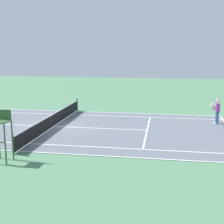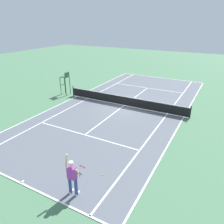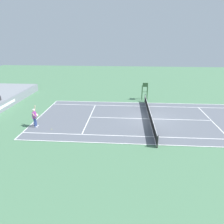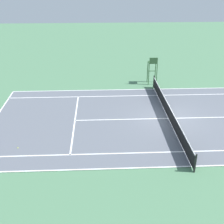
% 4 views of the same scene
% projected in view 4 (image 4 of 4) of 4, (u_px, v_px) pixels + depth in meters
% --- Properties ---
extents(ground_plane, '(80.00, 80.00, 0.00)m').
position_uv_depth(ground_plane, '(168.00, 119.00, 20.41)').
color(ground_plane, '#4C7A56').
extents(court, '(11.08, 23.88, 0.03)m').
position_uv_depth(court, '(168.00, 119.00, 20.40)').
color(court, slate).
rests_on(court, ground).
extents(net, '(11.98, 0.10, 1.07)m').
position_uv_depth(net, '(169.00, 112.00, 20.18)').
color(net, black).
rests_on(net, ground).
extents(tennis_ball, '(0.07, 0.07, 0.07)m').
position_uv_depth(tennis_ball, '(18.00, 148.00, 17.04)').
color(tennis_ball, '#D1E533').
rests_on(tennis_ball, ground).
extents(umpire_chair, '(0.77, 0.77, 2.44)m').
position_uv_depth(umpire_chair, '(153.00, 67.00, 25.94)').
color(umpire_chair, '#2D562D').
rests_on(umpire_chair, ground).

